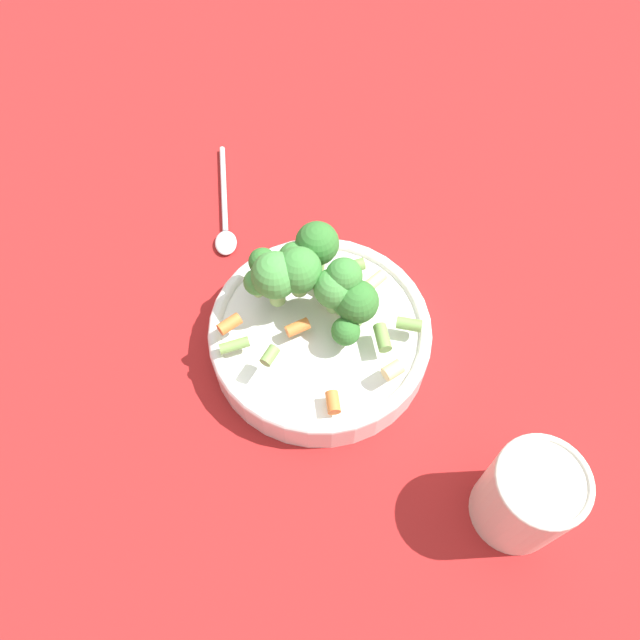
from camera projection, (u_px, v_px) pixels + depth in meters
ground_plane at (320, 345)px, 0.68m from camera, size 3.00×3.00×0.00m
bowl at (320, 335)px, 0.66m from camera, size 0.23×0.23×0.04m
pasta_salad at (317, 281)px, 0.62m from camera, size 0.17×0.19×0.08m
cup at (528, 496)px, 0.54m from camera, size 0.08×0.08×0.10m
spoon at (225, 219)px, 0.76m from camera, size 0.15×0.11×0.01m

